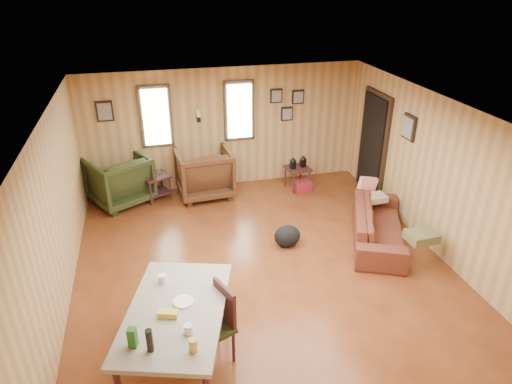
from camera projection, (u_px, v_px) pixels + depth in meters
room at (269, 185)px, 6.69m from camera, size 5.54×6.04×2.44m
sofa at (379, 220)px, 7.41m from camera, size 1.32×2.03×0.77m
recliner_brown at (204, 170)px, 8.86m from camera, size 1.09×1.03×1.05m
recliner_green at (119, 178)px, 8.57m from camera, size 1.33×1.30×1.03m
end_table at (156, 183)px, 8.75m from camera, size 0.63×0.61×0.63m
side_table at (298, 167)px, 9.13m from camera, size 0.52×0.52×0.71m
cooler at (302, 186)px, 9.15m from camera, size 0.35×0.26×0.24m
backpack at (287, 236)px, 7.34m from camera, size 0.47×0.37×0.37m
sofa_pillows at (394, 212)px, 7.39m from camera, size 0.52×1.85×0.38m
dining_table at (176, 316)px, 4.81m from camera, size 1.45×1.89×1.09m
dining_chair at (217, 320)px, 5.09m from camera, size 0.56×0.56×0.96m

